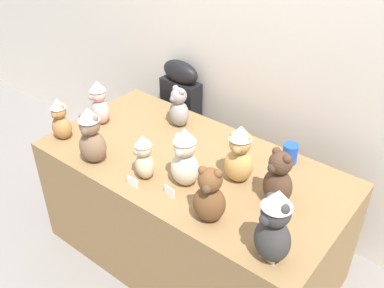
# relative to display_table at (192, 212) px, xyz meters

# --- Properties ---
(ground_plane) EXTENTS (10.00, 10.00, 0.00)m
(ground_plane) POSITION_rel_display_table_xyz_m (0.00, -0.25, -0.36)
(ground_plane) COLOR gray
(wall_back) EXTENTS (7.00, 0.08, 2.60)m
(wall_back) POSITION_rel_display_table_xyz_m (0.00, 0.67, 0.94)
(wall_back) COLOR silver
(wall_back) RESTS_ON ground_plane
(display_table) EXTENTS (1.66, 0.85, 0.71)m
(display_table) POSITION_rel_display_table_xyz_m (0.00, 0.00, 0.00)
(display_table) COLOR olive
(display_table) RESTS_ON ground_plane
(instrument_case) EXTENTS (0.29, 0.13, 0.95)m
(instrument_case) POSITION_rel_display_table_xyz_m (-0.53, 0.55, 0.13)
(instrument_case) COLOR black
(instrument_case) RESTS_ON ground_plane
(teddy_bear_sand) EXTENTS (0.14, 0.14, 0.25)m
(teddy_bear_sand) POSITION_rel_display_table_xyz_m (-0.11, -0.24, 0.48)
(teddy_bear_sand) COLOR #CCB78E
(teddy_bear_sand) RESTS_ON display_table
(teddy_bear_charcoal) EXTENTS (0.20, 0.18, 0.36)m
(teddy_bear_charcoal) POSITION_rel_display_table_xyz_m (0.65, -0.31, 0.53)
(teddy_bear_charcoal) COLOR #383533
(teddy_bear_charcoal) RESTS_ON display_table
(teddy_bear_mocha) EXTENTS (0.18, 0.16, 0.32)m
(teddy_bear_mocha) POSITION_rel_display_table_xyz_m (-0.42, -0.31, 0.51)
(teddy_bear_mocha) COLOR #7F6047
(teddy_bear_mocha) RESTS_ON display_table
(teddy_bear_caramel) EXTENTS (0.14, 0.12, 0.26)m
(teddy_bear_caramel) POSITION_rel_display_table_xyz_m (-0.73, -0.27, 0.48)
(teddy_bear_caramel) COLOR #B27A42
(teddy_bear_caramel) RESTS_ON display_table
(teddy_bear_ash) EXTENTS (0.15, 0.14, 0.25)m
(teddy_bear_ash) POSITION_rel_display_table_xyz_m (-0.30, 0.25, 0.47)
(teddy_bear_ash) COLOR gray
(teddy_bear_ash) RESTS_ON display_table
(teddy_bear_chestnut) EXTENTS (0.18, 0.17, 0.29)m
(teddy_bear_chestnut) POSITION_rel_display_table_xyz_m (0.32, -0.29, 0.49)
(teddy_bear_chestnut) COLOR brown
(teddy_bear_chestnut) RESTS_ON display_table
(teddy_bear_cocoa) EXTENTS (0.18, 0.17, 0.29)m
(teddy_bear_cocoa) POSITION_rel_display_table_xyz_m (0.50, 0.00, 0.49)
(teddy_bear_cocoa) COLOR #4C3323
(teddy_bear_cocoa) RESTS_ON display_table
(teddy_bear_cream) EXTENTS (0.16, 0.14, 0.32)m
(teddy_bear_cream) POSITION_rel_display_table_xyz_m (0.08, -0.16, 0.51)
(teddy_bear_cream) COLOR beige
(teddy_bear_cream) RESTS_ON display_table
(teddy_bear_blush) EXTENTS (0.16, 0.14, 0.28)m
(teddy_bear_blush) POSITION_rel_display_table_xyz_m (-0.68, -0.02, 0.49)
(teddy_bear_blush) COLOR beige
(teddy_bear_blush) RESTS_ON display_table
(teddy_bear_honey) EXTENTS (0.17, 0.16, 0.32)m
(teddy_bear_honey) POSITION_rel_display_table_xyz_m (0.27, 0.03, 0.51)
(teddy_bear_honey) COLOR tan
(teddy_bear_honey) RESTS_ON display_table
(party_cup_blue) EXTENTS (0.08, 0.08, 0.11)m
(party_cup_blue) POSITION_rel_display_table_xyz_m (0.40, 0.32, 0.41)
(party_cup_blue) COLOR blue
(party_cup_blue) RESTS_ON display_table
(name_card_front_left) EXTENTS (0.07, 0.02, 0.05)m
(name_card_front_left) POSITION_rel_display_table_xyz_m (0.65, -0.33, 0.38)
(name_card_front_left) COLOR white
(name_card_front_left) RESTS_ON display_table
(name_card_front_middle) EXTENTS (0.07, 0.01, 0.05)m
(name_card_front_middle) POSITION_rel_display_table_xyz_m (-0.11, -0.33, 0.38)
(name_card_front_middle) COLOR white
(name_card_front_middle) RESTS_ON display_table
(name_card_front_right) EXTENTS (0.07, 0.02, 0.05)m
(name_card_front_right) POSITION_rel_display_table_xyz_m (0.08, -0.28, 0.38)
(name_card_front_right) COLOR white
(name_card_front_right) RESTS_ON display_table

